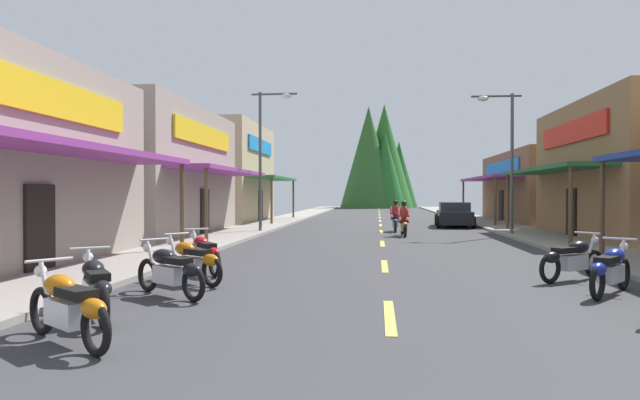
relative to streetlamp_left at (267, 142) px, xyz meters
The scene contains 20 objects.
ground 8.49m from the streetlamp_left, 41.77° to the left, with size 10.69×88.90×0.10m, color #38383A.
sidewalk_left 6.58m from the streetlamp_left, 104.32° to the left, with size 2.63×88.90×0.12m, color gray.
sidewalk_right 13.71m from the streetlamp_left, 21.84° to the left, with size 2.63×88.90×0.12m, color gray.
centerline_dashes 11.41m from the streetlamp_left, 59.08° to the left, with size 0.16×65.82×0.01m.
storefront_left_middle 6.49m from the streetlamp_left, 165.19° to the right, with size 9.00×10.89×5.76m.
storefront_left_far 11.79m from the streetlamp_left, 118.45° to the left, with size 7.94×9.79×6.48m.
storefront_right_far 20.77m from the streetlamp_left, 34.18° to the left, with size 9.28×13.32×4.55m.
streetlamp_left is the anchor object (origin of this frame).
streetlamp_right 10.86m from the streetlamp_left, ahead, with size 2.18×0.30×6.31m.
motorcycle_parked_right_2 18.29m from the streetlamp_left, 57.77° to the right, with size 1.41×1.74×1.04m.
motorcycle_parked_right_3 16.87m from the streetlamp_left, 55.05° to the right, with size 1.78×1.35×1.04m.
motorcycle_parked_left_0 19.79m from the streetlamp_left, 85.81° to the right, with size 1.80×1.32×1.04m.
motorcycle_parked_left_1 18.37m from the streetlamp_left, 86.75° to the right, with size 1.34×1.79×1.04m.
motorcycle_parked_left_2 16.64m from the streetlamp_left, 84.74° to the right, with size 1.78×1.35×1.04m.
motorcycle_parked_left_3 15.22m from the streetlamp_left, 84.68° to the right, with size 1.78×1.35×1.04m.
motorcycle_parked_left_4 13.78m from the streetlamp_left, 84.94° to the right, with size 1.36×1.77×1.04m.
rider_cruising_lead 7.49m from the streetlamp_left, 11.36° to the right, with size 0.60×2.14×1.57m.
rider_cruising_trailing 7.31m from the streetlamp_left, 14.50° to the left, with size 0.60×2.14×1.57m.
parked_car_curbside 11.87m from the streetlamp_left, 32.06° to the left, with size 2.30×4.41×1.40m.
treeline_backdrop 48.06m from the streetlamp_left, 83.23° to the left, with size 10.34×9.92×13.85m.
Camera 1 is at (-0.19, -1.21, 1.89)m, focal length 30.96 mm.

